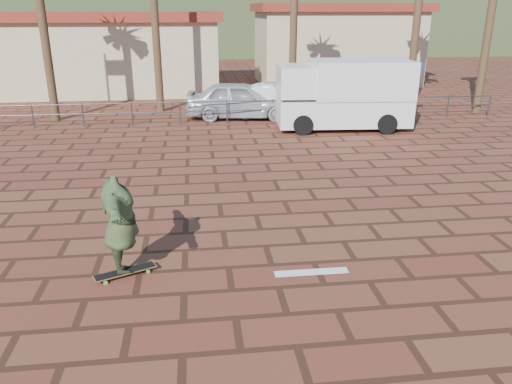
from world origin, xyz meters
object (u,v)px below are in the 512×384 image
at_px(campervan, 344,93).
at_px(car_white, 278,101).
at_px(skateboarder, 120,225).
at_px(car_silver, 241,100).
at_px(longboard, 125,272).

height_order(campervan, car_white, campervan).
bearing_deg(skateboarder, campervan, -44.67).
bearing_deg(skateboarder, car_silver, -25.40).
bearing_deg(car_white, longboard, 177.52).
bearing_deg(car_silver, skateboarder, 173.54).
xyz_separation_m(longboard, skateboarder, (0.00, 0.00, 0.95)).
xyz_separation_m(skateboarder, campervan, (7.42, 11.37, 0.40)).
xyz_separation_m(campervan, car_white, (-2.30, 2.56, -0.70)).
relative_size(longboard, car_silver, 0.24).
height_order(skateboarder, car_silver, skateboarder).
relative_size(skateboarder, car_white, 0.51).
distance_m(campervan, car_silver, 4.78).
distance_m(skateboarder, car_white, 14.85).
bearing_deg(longboard, skateboarder, -9.78).
relative_size(skateboarder, campervan, 0.42).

